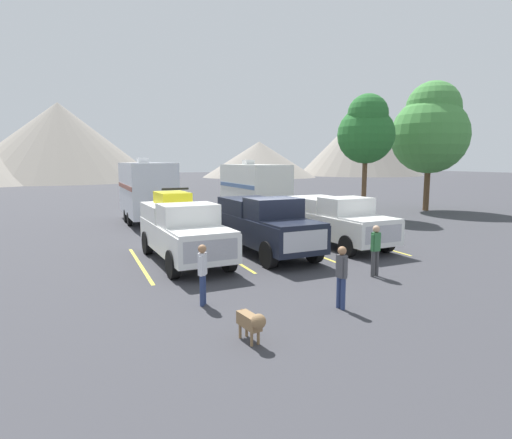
% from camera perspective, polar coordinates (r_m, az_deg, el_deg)
% --- Properties ---
extents(ground_plane, '(240.00, 240.00, 0.00)m').
position_cam_1_polar(ground_plane, '(16.08, 2.45, -5.02)').
color(ground_plane, '#38383D').
extents(pickup_truck_a, '(2.35, 5.71, 2.61)m').
position_cam_1_polar(pickup_truck_a, '(15.39, -9.99, -1.17)').
color(pickup_truck_a, white).
rests_on(pickup_truck_a, ground).
extents(pickup_truck_b, '(2.33, 5.59, 2.25)m').
position_cam_1_polar(pickup_truck_b, '(16.27, 1.25, -0.57)').
color(pickup_truck_b, black).
rests_on(pickup_truck_b, ground).
extents(pickup_truck_c, '(2.37, 5.59, 2.12)m').
position_cam_1_polar(pickup_truck_c, '(18.33, 10.79, 0.02)').
color(pickup_truck_c, white).
rests_on(pickup_truck_c, ground).
extents(lot_stripe_a, '(0.12, 5.50, 0.01)m').
position_cam_1_polar(lot_stripe_a, '(15.40, -15.49, -5.88)').
color(lot_stripe_a, gold).
rests_on(lot_stripe_a, ground).
extents(lot_stripe_b, '(0.12, 5.50, 0.01)m').
position_cam_1_polar(lot_stripe_b, '(16.14, -3.92, -4.98)').
color(lot_stripe_b, gold).
rests_on(lot_stripe_b, ground).
extents(lot_stripe_c, '(0.12, 5.50, 0.01)m').
position_cam_1_polar(lot_stripe_c, '(17.46, 6.23, -4.02)').
color(lot_stripe_c, gold).
rests_on(lot_stripe_c, ground).
extents(lot_stripe_d, '(0.12, 5.50, 0.01)m').
position_cam_1_polar(lot_stripe_d, '(19.25, 14.71, -3.11)').
color(lot_stripe_d, gold).
rests_on(lot_stripe_d, ground).
extents(camper_trailer_a, '(2.49, 7.61, 3.81)m').
position_cam_1_polar(camper_trailer_a, '(25.33, -14.66, 4.06)').
color(camper_trailer_a, silver).
rests_on(camper_trailer_a, ground).
extents(camper_trailer_b, '(2.51, 7.25, 3.69)m').
position_cam_1_polar(camper_trailer_b, '(26.70, -0.30, 4.37)').
color(camper_trailer_b, silver).
rests_on(camper_trailer_b, ground).
extents(person_a, '(0.21, 0.34, 1.56)m').
position_cam_1_polar(person_a, '(10.51, 11.54, -7.14)').
color(person_a, navy).
rests_on(person_a, ground).
extents(person_b, '(0.36, 0.22, 1.63)m').
position_cam_1_polar(person_b, '(13.65, 15.93, -3.64)').
color(person_b, '#3F3F42').
rests_on(person_b, ground).
extents(person_c, '(0.28, 0.30, 1.55)m').
position_cam_1_polar(person_c, '(10.64, -7.27, -6.88)').
color(person_c, navy).
rests_on(person_c, ground).
extents(dog, '(0.37, 0.93, 0.68)m').
position_cam_1_polar(dog, '(8.55, -0.50, -13.72)').
color(dog, olive).
rests_on(dog, ground).
extents(tree_a, '(3.56, 3.56, 7.72)m').
position_cam_1_polar(tree_a, '(27.66, 14.77, 11.65)').
color(tree_a, brown).
rests_on(tree_a, ground).
extents(tree_b, '(5.46, 5.46, 9.27)m').
position_cam_1_polar(tree_b, '(33.29, 22.63, 11.33)').
color(tree_b, brown).
rests_on(tree_b, ground).
extents(mountain_ridge, '(150.10, 40.76, 16.03)m').
position_cam_1_polar(mountain_ridge, '(86.09, -20.09, 9.53)').
color(mountain_ridge, gray).
rests_on(mountain_ridge, ground).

